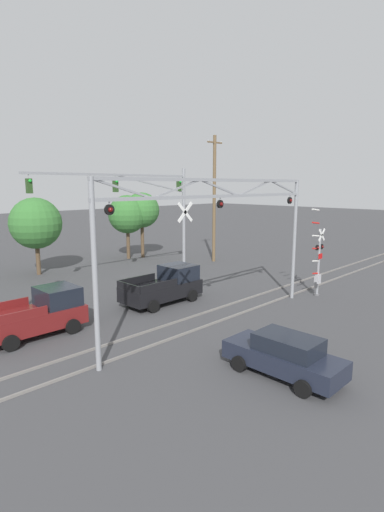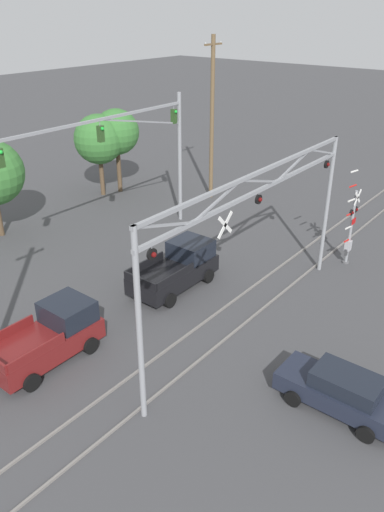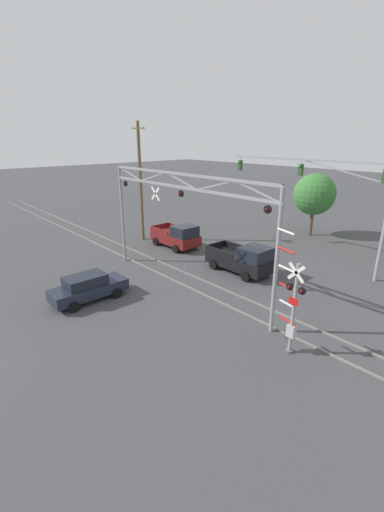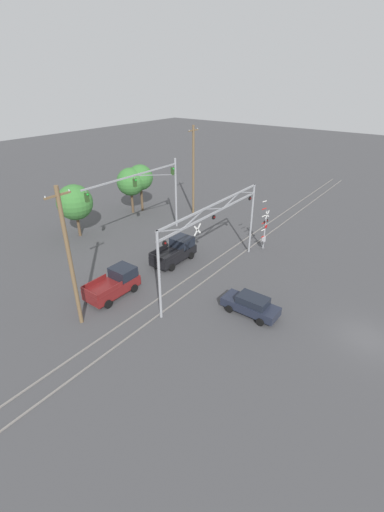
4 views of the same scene
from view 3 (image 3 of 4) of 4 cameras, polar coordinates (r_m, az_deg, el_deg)
rail_track_near at (r=21.67m, az=-1.11°, el=-4.99°), size 80.00×0.08×0.10m
rail_track_far at (r=22.54m, az=1.67°, el=-4.00°), size 80.00×0.08×0.10m
crossing_gantry at (r=19.95m, az=-1.86°, el=8.33°), size 13.68×0.26×7.04m
crossing_signal_mast at (r=15.18m, az=16.33°, el=-8.55°), size 1.55×0.35×5.42m
traffic_signal_span at (r=25.33m, az=23.54°, el=10.07°), size 12.64×0.39×8.01m
pickup_truck_lead at (r=23.81m, az=8.44°, el=-0.54°), size 4.78×2.30×2.06m
pickup_truck_following at (r=29.08m, az=-2.49°, el=3.30°), size 4.50×2.30×2.06m
sedan_waiting at (r=20.57m, az=-16.93°, el=-5.03°), size 1.92×4.33×1.54m
utility_pole_left at (r=30.97m, az=-8.59°, el=12.19°), size 1.80×0.28×10.23m
background_tree_beyond_span at (r=34.19m, az=19.73°, el=9.65°), size 3.84×3.84×5.84m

